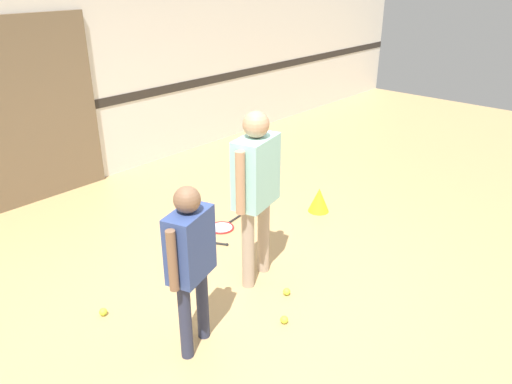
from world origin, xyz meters
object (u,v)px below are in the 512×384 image
at_px(person_student_left, 190,253).
at_px(racket_second_spare, 223,227).
at_px(racket_spare_on_floor, 196,241).
at_px(tennis_ball_by_spare_racket, 195,244).
at_px(tennis_ball_stray_right, 284,320).
at_px(person_instructor, 256,180).
at_px(tennis_ball_stray_left, 103,312).
at_px(training_cone, 319,200).
at_px(tennis_ball_near_instructor, 287,292).

height_order(person_student_left, racket_second_spare, person_student_left).
distance_m(racket_spare_on_floor, tennis_ball_by_spare_racket, 0.11).
xyz_separation_m(racket_spare_on_floor, racket_second_spare, (0.40, 0.01, -0.00)).
bearing_deg(tennis_ball_stray_right, tennis_ball_by_spare_racket, 77.30).
relative_size(person_instructor, racket_spare_on_floor, 2.92).
bearing_deg(racket_second_spare, tennis_ball_stray_left, -176.41).
xyz_separation_m(person_student_left, racket_spare_on_floor, (1.06, 1.19, -0.81)).
relative_size(tennis_ball_stray_left, tennis_ball_stray_right, 1.00).
bearing_deg(training_cone, racket_second_spare, 152.32).
bearing_deg(person_student_left, tennis_ball_stray_left, 90.75).
bearing_deg(racket_spare_on_floor, tennis_ball_stray_left, -103.15).
relative_size(person_instructor, tennis_ball_by_spare_racket, 24.12).
relative_size(person_student_left, tennis_ball_stray_right, 20.14).
relative_size(person_student_left, racket_spare_on_floor, 2.44).
bearing_deg(racket_spare_on_floor, tennis_ball_by_spare_racket, -74.06).
distance_m(racket_spare_on_floor, tennis_ball_near_instructor, 1.31).
bearing_deg(tennis_ball_stray_right, racket_second_spare, 62.17).
height_order(racket_second_spare, training_cone, training_cone).
relative_size(racket_spare_on_floor, training_cone, 1.86).
bearing_deg(racket_second_spare, person_instructor, -125.00).
height_order(person_instructor, tennis_ball_by_spare_racket, person_instructor).
distance_m(person_instructor, training_cone, 1.78).
relative_size(person_instructor, person_student_left, 1.20).
bearing_deg(person_instructor, tennis_ball_stray_right, -132.03).
bearing_deg(racket_spare_on_floor, person_student_left, -69.34).
bearing_deg(tennis_ball_stray_left, tennis_ball_by_spare_racket, 12.00).
distance_m(person_student_left, tennis_ball_stray_left, 1.19).
xyz_separation_m(person_instructor, tennis_ball_stray_right, (-0.34, -0.61, -0.95)).
bearing_deg(person_instructor, racket_spare_on_floor, 72.41).
xyz_separation_m(person_instructor, training_cone, (1.53, 0.37, -0.84)).
bearing_deg(tennis_ball_stray_left, person_student_left, -72.06).
height_order(person_instructor, tennis_ball_near_instructor, person_instructor).
xyz_separation_m(racket_spare_on_floor, tennis_ball_stray_left, (-1.34, -0.34, 0.02)).
xyz_separation_m(tennis_ball_near_instructor, tennis_ball_stray_right, (-0.31, -0.22, 0.00)).
height_order(tennis_ball_stray_left, tennis_ball_stray_right, same).
relative_size(tennis_ball_near_instructor, tennis_ball_stray_left, 1.00).
distance_m(tennis_ball_by_spare_racket, training_cone, 1.61).
bearing_deg(tennis_ball_stray_right, tennis_ball_stray_left, 128.10).
bearing_deg(person_instructor, person_student_left, -177.77).
relative_size(tennis_ball_stray_left, training_cone, 0.23).
bearing_deg(racket_spare_on_floor, tennis_ball_near_instructor, -31.74).
distance_m(person_student_left, racket_spare_on_floor, 1.79).
bearing_deg(racket_second_spare, tennis_ball_by_spare_racket, -177.83).
relative_size(person_instructor, training_cone, 5.45).
height_order(racket_spare_on_floor, tennis_ball_stray_left, tennis_ball_stray_left).
relative_size(person_student_left, tennis_ball_stray_left, 20.14).
distance_m(person_instructor, tennis_ball_stray_right, 1.18).
bearing_deg(tennis_ball_stray_left, racket_second_spare, 11.46).
height_order(racket_spare_on_floor, tennis_ball_by_spare_racket, tennis_ball_by_spare_racket).
xyz_separation_m(tennis_ball_stray_right, training_cone, (1.86, 0.98, 0.11)).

